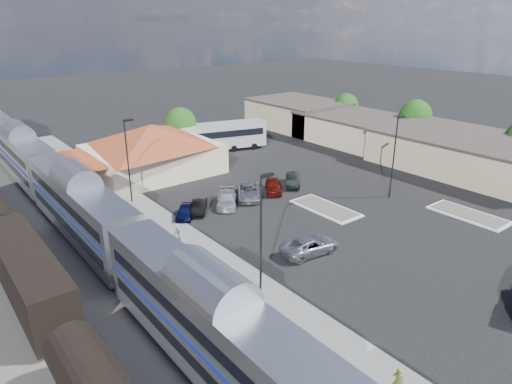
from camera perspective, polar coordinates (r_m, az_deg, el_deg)
ground at (r=43.77m, az=6.94°, el=-4.19°), size 280.00×280.00×0.00m
railbed at (r=40.83m, az=-23.59°, el=-7.76°), size 16.00×100.00×0.12m
platform at (r=41.74m, az=-10.92°, el=-5.60°), size 5.50×92.00×0.18m
passenger_train at (r=42.42m, az=-21.13°, el=-2.12°), size 3.00×104.00×5.55m
freight_cars at (r=35.23m, az=-26.54°, el=-9.47°), size 2.80×46.00×4.00m
station_depot at (r=58.97m, az=-12.92°, el=5.30°), size 18.35×12.24×6.20m
buildings_east at (r=72.18m, az=14.96°, el=7.22°), size 14.40×51.40×4.80m
traffic_island_south at (r=47.65m, az=8.68°, el=-2.00°), size 3.30×7.50×0.21m
traffic_island_north at (r=50.25m, az=25.01°, el=-2.59°), size 3.30×7.50×0.21m
lamp_plat_s at (r=30.82m, az=0.75°, el=-4.25°), size 1.08×0.25×9.00m
lamp_plat_n at (r=48.87m, az=-15.70°, el=4.55°), size 1.08×0.25×9.00m
lamp_lot at (r=50.81m, az=16.99°, el=5.02°), size 1.08×0.25×9.00m
tree_east_b at (r=75.35m, az=19.30°, el=8.83°), size 4.94×4.94×6.96m
tree_east_c at (r=83.66m, az=11.19°, el=10.37°), size 4.41×4.41×6.21m
tree_depot at (r=67.27m, az=-9.41°, el=8.22°), size 4.71×4.71×6.63m
suv at (r=38.50m, az=6.75°, el=-6.66°), size 5.45×2.95×1.45m
coach_bus at (r=67.92m, az=-4.22°, el=7.14°), size 13.20×6.12×4.15m
person_a at (r=26.32m, az=17.31°, el=-21.67°), size 0.57×0.70×1.67m
person_b at (r=40.08m, az=-9.74°, el=-5.18°), size 0.76×0.91×1.69m
parked_car_a at (r=45.48m, az=-8.90°, el=-2.42°), size 3.51×3.87×1.28m
parked_car_b at (r=46.54m, az=-7.14°, el=-1.75°), size 3.52×4.03×1.32m
parked_car_c at (r=47.87m, az=-3.69°, el=-0.90°), size 4.48×5.11×1.42m
parked_car_d at (r=49.82m, az=-0.86°, el=0.09°), size 5.12×5.89×1.51m
parked_car_e at (r=51.49m, az=2.17°, el=0.76°), size 3.94×4.53×1.48m
parked_car_f at (r=53.71m, az=4.58°, el=1.56°), size 4.05×4.36×1.46m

